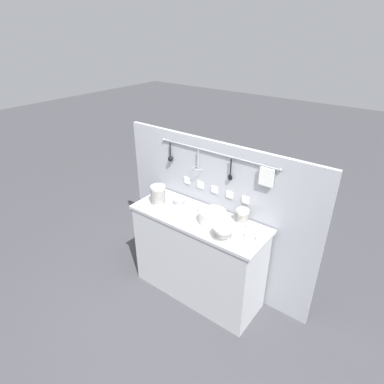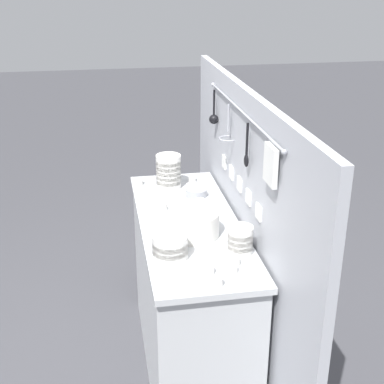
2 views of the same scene
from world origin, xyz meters
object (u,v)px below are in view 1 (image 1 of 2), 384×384
(plate_stack, at_px, (213,217))
(cup_back_left, at_px, (189,205))
(cup_centre, at_px, (141,207))
(cup_back_right, at_px, (247,235))
(cup_front_left, at_px, (259,238))
(bowl_stack_tall_left, at_px, (242,216))
(bowl_stack_short_front, at_px, (158,195))
(cup_mid_row, at_px, (254,230))
(cup_by_caddy, at_px, (200,209))
(cup_front_right, at_px, (188,216))
(bowl_stack_back_corner, at_px, (222,233))
(cup_edge_near, at_px, (164,194))
(steel_mixing_bowl, at_px, (179,201))
(cup_beside_plates, at_px, (178,215))
(cup_edge_far, at_px, (249,226))

(plate_stack, xyz_separation_m, cup_back_left, (-0.34, 0.09, -0.04))
(plate_stack, relative_size, cup_centre, 5.48)
(cup_back_right, height_order, cup_front_left, same)
(bowl_stack_tall_left, xyz_separation_m, plate_stack, (-0.21, -0.17, -0.00))
(bowl_stack_short_front, distance_m, cup_mid_row, 1.01)
(cup_back_right, relative_size, cup_front_left, 1.00)
(cup_by_caddy, distance_m, cup_front_right, 0.17)
(bowl_stack_back_corner, relative_size, cup_edge_near, 3.62)
(cup_centre, relative_size, cup_back_right, 1.00)
(steel_mixing_bowl, height_order, cup_by_caddy, steel_mixing_bowl)
(cup_front_left, distance_m, cup_front_right, 0.69)
(plate_stack, distance_m, cup_mid_row, 0.38)
(bowl_stack_tall_left, relative_size, cup_by_caddy, 3.01)
(cup_centre, bearing_deg, steel_mixing_bowl, 53.41)
(cup_back_right, bearing_deg, cup_beside_plates, -170.67)
(steel_mixing_bowl, bearing_deg, cup_edge_near, 176.02)
(cup_mid_row, xyz_separation_m, cup_front_left, (0.09, -0.08, 0.00))
(steel_mixing_bowl, xyz_separation_m, cup_back_right, (0.83, -0.10, -0.00))
(bowl_stack_tall_left, distance_m, cup_beside_plates, 0.60)
(cup_front_right, bearing_deg, cup_back_right, 6.80)
(cup_back_right, bearing_deg, bowl_stack_short_front, -177.89)
(plate_stack, distance_m, cup_beside_plates, 0.34)
(cup_back_right, bearing_deg, cup_front_left, 9.91)
(cup_edge_near, height_order, cup_back_right, same)
(cup_centre, relative_size, cup_front_right, 1.00)
(bowl_stack_short_front, distance_m, cup_edge_far, 0.95)
(steel_mixing_bowl, distance_m, cup_beside_plates, 0.27)
(cup_edge_far, distance_m, cup_by_caddy, 0.52)
(cup_back_left, distance_m, cup_by_caddy, 0.13)
(cup_edge_near, relative_size, cup_centre, 1.00)
(cup_back_left, bearing_deg, cup_beside_plates, -82.60)
(bowl_stack_short_front, distance_m, cup_front_left, 1.09)
(plate_stack, xyz_separation_m, cup_beside_plates, (-0.31, -0.12, -0.04))
(cup_back_left, height_order, cup_mid_row, same)
(bowl_stack_tall_left, distance_m, cup_back_left, 0.56)
(cup_front_right, bearing_deg, bowl_stack_tall_left, 29.42)
(steel_mixing_bowl, bearing_deg, bowl_stack_short_front, -138.23)
(cup_by_caddy, relative_size, cup_front_right, 1.00)
(cup_edge_far, bearing_deg, cup_beside_plates, -158.77)
(bowl_stack_short_front, height_order, steel_mixing_bowl, bowl_stack_short_front)
(bowl_stack_back_corner, distance_m, cup_by_caddy, 0.48)
(cup_beside_plates, bearing_deg, bowl_stack_back_corner, -3.46)
(cup_centre, distance_m, cup_mid_row, 1.12)
(bowl_stack_tall_left, bearing_deg, plate_stack, -141.01)
(bowl_stack_back_corner, distance_m, cup_edge_near, 0.93)
(bowl_stack_back_corner, relative_size, cup_mid_row, 3.62)
(plate_stack, height_order, cup_beside_plates, plate_stack)
(steel_mixing_bowl, bearing_deg, cup_mid_row, 0.10)
(cup_edge_far, distance_m, cup_front_left, 0.19)
(bowl_stack_tall_left, distance_m, plate_stack, 0.27)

